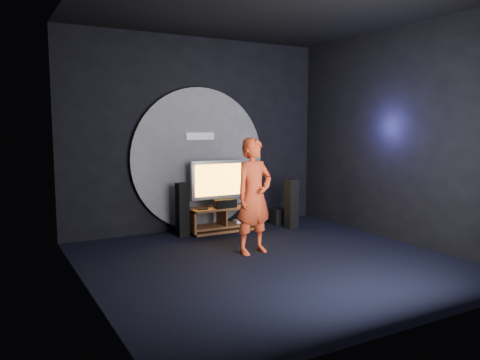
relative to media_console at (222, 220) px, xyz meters
name	(u,v)px	position (x,y,z in m)	size (l,w,h in m)	color
floor	(271,261)	(-0.27, -2.05, -0.20)	(5.00, 5.00, 0.00)	black
back_wall	(198,134)	(-0.27, 0.45, 1.55)	(5.00, 0.04, 3.50)	black
front_wall	(421,144)	(-0.27, -4.55, 1.55)	(5.00, 0.04, 3.50)	black
left_wall	(83,140)	(-2.77, -2.05, 1.55)	(0.04, 5.00, 3.50)	black
right_wall	(400,136)	(2.23, -2.05, 1.55)	(0.04, 5.00, 3.50)	black
ceiling	(273,5)	(-0.27, -2.05, 3.31)	(5.00, 5.00, 0.01)	black
wall_disc_panel	(199,159)	(-0.27, 0.39, 1.11)	(2.60, 0.11, 2.60)	#515156
media_console	(222,220)	(0.00, 0.00, 0.00)	(1.27, 0.45, 0.45)	#94572D
tv	(220,181)	(-0.01, 0.07, 0.71)	(1.13, 0.22, 0.84)	silver
center_speaker	(225,204)	(-0.01, -0.14, 0.33)	(0.40, 0.15, 0.15)	black
remote	(203,209)	(-0.44, -0.12, 0.27)	(0.18, 0.05, 0.02)	black
tower_speaker_left	(182,210)	(-0.79, -0.03, 0.27)	(0.19, 0.21, 0.93)	black
tower_speaker_right	(291,204)	(1.24, -0.42, 0.27)	(0.19, 0.21, 0.93)	black
subwoofer	(278,216)	(1.24, 0.02, -0.05)	(0.27, 0.27, 0.30)	black
player	(254,196)	(-0.25, -1.55, 0.67)	(0.63, 0.42, 1.74)	red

